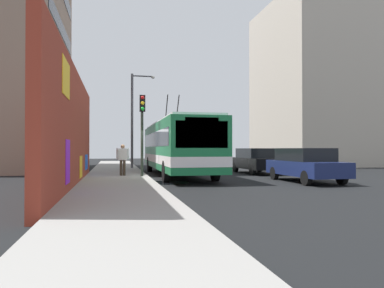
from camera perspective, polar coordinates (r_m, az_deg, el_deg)
The scene contains 12 objects.
ground_plane at distance 18.94m, azimuth -6.78°, elevation -5.45°, with size 80.00×80.00×0.00m, color black.
sidewalk_slab at distance 18.85m, azimuth -11.65°, elevation -5.23°, with size 48.00×3.20×0.15m, color gray.
graffiti_wall at distance 15.37m, azimuth -18.05°, elevation 2.18°, with size 14.96×0.32×4.66m.
building_far_left at distance 31.38m, azimuth -26.24°, elevation 14.18°, with size 13.65×6.98×19.19m.
building_far_right at distance 37.37m, azimuth 18.43°, elevation 8.74°, with size 11.38×8.69×15.38m.
city_bus at distance 21.09m, azimuth -2.40°, elevation -0.28°, with size 12.40×2.65×4.87m.
parked_car_navy at distance 17.88m, azimuth 17.26°, elevation -3.01°, with size 4.72×1.90×1.58m.
parked_car_black at distance 23.27m, azimuth 10.01°, elevation -2.50°, with size 4.66×1.93×1.58m.
pedestrian_midblock at distance 19.52m, azimuth -10.78°, elevation -2.05°, with size 0.22×0.66×1.63m.
traffic_light at distance 18.74m, azimuth -7.79°, elevation 3.52°, with size 0.49×0.28×4.15m.
street_lamp at distance 27.23m, azimuth -8.95°, elevation 4.65°, with size 0.44×1.76×6.93m.
curbside_puddle at distance 16.80m, azimuth -4.02°, elevation -6.04°, with size 2.07×2.07×0.00m, color black.
Camera 1 is at (-18.79, 1.77, 1.56)m, focal length 34.12 mm.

